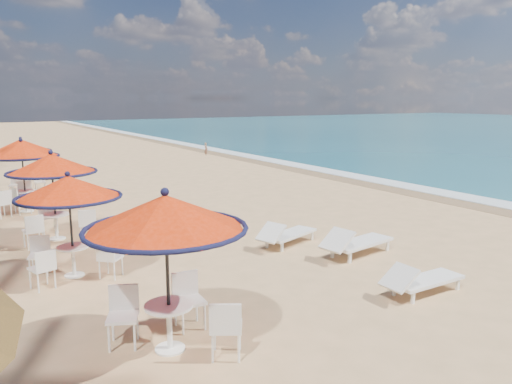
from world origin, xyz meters
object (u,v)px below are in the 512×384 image
lounger_far (286,234)px  station_1 (68,201)px  station_2 (52,175)px  lounger_near (420,279)px  station_4 (22,153)px  lounger_mid (355,242)px  station_0 (168,232)px  station_3 (21,158)px

lounger_far → station_1: bearing=155.8°
station_2 → lounger_near: station_2 is taller
station_2 → station_4: bearing=89.1°
station_4 → lounger_near: (5.07, -14.72, -1.36)m
lounger_near → lounger_mid: size_ratio=0.85×
station_1 → station_2: bearing=85.4°
station_1 → lounger_mid: station_1 is taller
station_0 → lounger_mid: size_ratio=1.16×
lounger_near → lounger_far: lounger_far is taller
station_2 → lounger_near: 9.37m
lounger_near → lounger_far: (-0.33, 3.99, 0.01)m
station_0 → lounger_mid: station_0 is taller
station_2 → station_0: bearing=-87.3°
station_2 → lounger_near: (5.18, -7.67, -1.44)m
station_0 → station_1: size_ratio=1.10×
station_3 → lounger_mid: station_3 is taller
station_2 → lounger_far: station_2 is taller
station_3 → station_2: bearing=-86.0°
station_3 → lounger_mid: size_ratio=1.14×
station_4 → lounger_near: size_ratio=1.26×
station_3 → lounger_far: station_3 is taller
station_0 → station_4: 14.20m
station_3 → lounger_near: bearing=-65.0°
station_2 → station_3: size_ratio=0.98×
station_2 → lounger_near: bearing=-56.0°
station_2 → station_4: 7.05m
station_0 → lounger_mid: bearing=19.4°
station_1 → station_3: bearing=90.2°
station_0 → lounger_mid: 5.94m
station_1 → station_3: station_3 is taller
lounger_near → lounger_far: 4.01m
station_0 → lounger_far: bearing=37.6°
station_0 → station_3: station_0 is taller
station_4 → lounger_mid: 13.59m
lounger_near → station_0: bearing=173.8°
station_4 → lounger_near: bearing=-71.0°
station_2 → lounger_far: (4.85, -3.68, -1.43)m
lounger_near → lounger_mid: (0.59, 2.44, 0.04)m
station_1 → station_4: size_ratio=0.98×
station_4 → lounger_mid: (5.66, -12.29, -1.32)m
station_3 → lounger_near: 12.98m
station_0 → station_3: 11.18m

